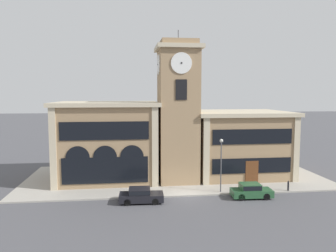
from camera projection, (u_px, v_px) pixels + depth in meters
ground_plane at (186, 197)px, 32.97m from camera, size 300.00×300.00×0.00m
sidewalk_kerb at (176, 177)px, 40.51m from camera, size 35.96×15.27×0.15m
clock_tower at (178, 112)px, 37.80m from camera, size 5.13×5.13×17.53m
town_hall_left_wing at (108, 140)px, 39.76m from camera, size 12.17×10.47×9.37m
town_hall_right_wing at (238, 143)px, 41.81m from camera, size 12.00×10.47×8.15m
parked_car_near at (141, 195)px, 31.22m from camera, size 4.26×2.07×1.39m
parked_car_mid at (251, 190)px, 32.54m from camera, size 4.07×1.90×1.48m
street_lamp at (221, 157)px, 33.84m from camera, size 0.36×0.36×5.57m
bollard at (288, 186)px, 34.53m from camera, size 0.18×0.18×1.06m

